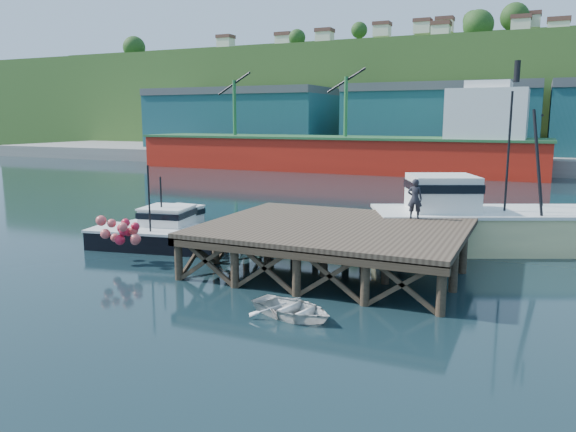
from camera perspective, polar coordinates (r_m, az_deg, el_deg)
The scene contains 12 objects.
ground at distance 29.36m, azimuth -5.40°, elevation -4.12°, with size 300.00×300.00×0.00m, color black.
wharf at distance 26.54m, azimuth 4.73°, elevation -1.33°, with size 12.00×10.00×2.62m.
far_quay at distance 95.99m, azimuth 15.70°, elevation 5.91°, with size 160.00×40.00×2.00m, color gray.
warehouse_left at distance 102.31m, azimuth -4.64°, elevation 9.56°, with size 32.00×16.00×9.00m, color #1B4C59.
warehouse_mid at distance 90.86m, azimuth 15.38°, elevation 9.20°, with size 28.00×16.00×9.00m, color #1B4C59.
cargo_ship at distance 76.27m, azimuth 6.92°, elevation 7.01°, with size 55.50×10.00×13.75m.
hillside at distance 125.61m, azimuth 18.01°, elevation 11.23°, with size 220.00×50.00×22.00m, color #2D511E.
boat_navy at distance 33.35m, azimuth -11.66°, elevation -1.22°, with size 6.31×3.51×3.86m.
boat_black at distance 31.90m, azimuth -12.91°, elevation -1.63°, with size 7.90×6.56×4.66m.
trawler at distance 32.49m, azimuth 19.58°, elevation -0.15°, with size 13.42×9.29×8.49m.
dinghy at distance 20.48m, azimuth 0.46°, elevation -9.37°, with size 2.33×3.26×0.67m, color silver.
dockworker at distance 28.72m, azimuth 12.76°, elevation 1.73°, with size 0.73×0.48×2.01m, color black.
Camera 1 is at (14.10, -24.76, 7.11)m, focal length 35.00 mm.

